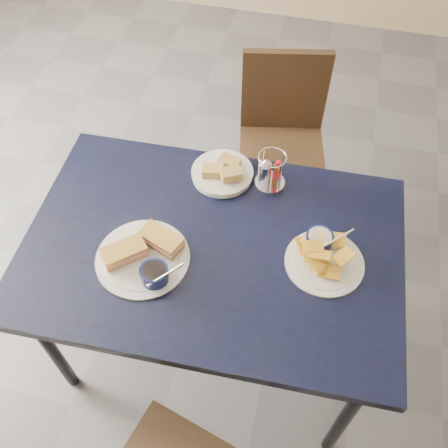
% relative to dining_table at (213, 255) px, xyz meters
% --- Properties ---
extents(ground, '(6.00, 6.00, 0.00)m').
position_rel_dining_table_xyz_m(ground, '(0.24, 0.19, -0.69)').
color(ground, '#4A494E').
rests_on(ground, ground).
extents(dining_table, '(1.28, 0.88, 0.75)m').
position_rel_dining_table_xyz_m(dining_table, '(0.00, 0.00, 0.00)').
color(dining_table, black).
rests_on(dining_table, ground).
extents(chair_far, '(0.47, 0.45, 0.84)m').
position_rel_dining_table_xyz_m(chair_far, '(0.12, 0.90, -0.20)').
color(chair_far, black).
rests_on(chair_far, ground).
extents(sandwich_plate, '(0.32, 0.31, 0.12)m').
position_rel_dining_table_xyz_m(sandwich_plate, '(-0.20, -0.11, 0.09)').
color(sandwich_plate, white).
rests_on(sandwich_plate, dining_table).
extents(plantain_plate, '(0.26, 0.26, 0.12)m').
position_rel_dining_table_xyz_m(plantain_plate, '(0.36, 0.03, 0.08)').
color(plantain_plate, white).
rests_on(plantain_plate, dining_table).
extents(bread_basket, '(0.22, 0.22, 0.07)m').
position_rel_dining_table_xyz_m(bread_basket, '(-0.04, 0.30, 0.08)').
color(bread_basket, white).
rests_on(bread_basket, dining_table).
extents(condiment_caddy, '(0.11, 0.11, 0.14)m').
position_rel_dining_table_xyz_m(condiment_caddy, '(0.13, 0.31, 0.12)').
color(condiment_caddy, silver).
rests_on(condiment_caddy, dining_table).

